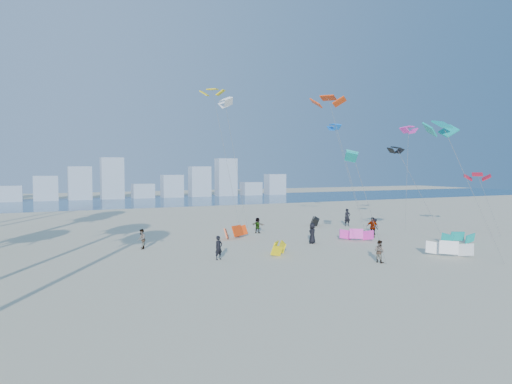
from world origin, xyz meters
name	(u,v)px	position (x,y,z in m)	size (l,w,h in m)	color
ground	(343,308)	(0.00, 0.00, 0.00)	(220.00, 220.00, 0.00)	beige
ocean	(113,202)	(0.00, 72.00, 0.01)	(220.00, 220.00, 0.00)	navy
kitesurfer_near	(219,248)	(-1.23, 13.07, 0.83)	(0.61, 0.40, 1.67)	black
kitesurfer_mid	(379,251)	(8.28, 7.55, 0.76)	(0.74, 0.58, 1.52)	gray
kitesurfers_far	(308,228)	(10.10, 19.91, 0.84)	(24.19, 9.35, 1.90)	black
grounded_kites	(341,237)	(11.02, 15.95, 0.48)	(19.35, 23.09, 1.06)	yellow
flying_kites	(331,119)	(13.45, 21.14, 11.12)	(23.94, 33.12, 16.06)	#0C9B96
distant_skyline	(99,184)	(-1.19, 82.00, 3.09)	(85.00, 3.00, 8.40)	#9EADBF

